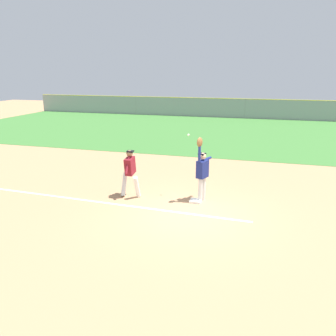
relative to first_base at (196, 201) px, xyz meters
name	(u,v)px	position (x,y,z in m)	size (l,w,h in m)	color
ground_plane	(189,214)	(0.00, -1.06, -0.04)	(72.98, 72.98, 0.00)	tan
outfield_grass	(236,133)	(0.00, 14.62, -0.04)	(44.14, 16.55, 0.01)	#3D7533
chalk_foul_line	(79,199)	(-4.00, -0.90, -0.04)	(12.00, 0.10, 0.01)	white
first_base	(196,201)	(0.00, 0.00, 0.00)	(0.38, 0.38, 0.08)	white
fielder	(202,170)	(0.17, 0.17, 1.08)	(0.43, 0.87, 2.28)	silver
runner	(130,170)	(-2.36, -0.12, 0.96)	(0.71, 0.84, 1.72)	white
baseball	(188,135)	(-0.41, 0.52, 2.21)	(0.07, 0.07, 0.07)	white
outfield_fence	(245,109)	(0.00, 22.90, 0.89)	(44.22, 0.08, 1.86)	#93999E
parked_car_black	(151,106)	(-10.41, 25.76, 0.63)	(4.46, 2.23, 1.25)	black
parked_car_tan	(195,107)	(-5.42, 25.53, 0.63)	(4.54, 2.39, 1.25)	tan
parked_car_blue	(243,108)	(-0.34, 25.49, 0.63)	(4.54, 2.40, 1.25)	#23389E
parked_car_silver	(297,110)	(4.81, 25.53, 0.63)	(4.44, 2.19, 1.25)	#B7B7BC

